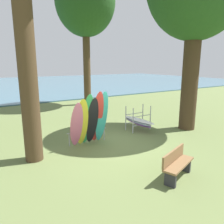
% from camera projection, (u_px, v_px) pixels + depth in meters
% --- Properties ---
extents(ground_plane, '(80.00, 80.00, 0.00)m').
position_uv_depth(ground_plane, '(111.00, 146.00, 9.10)').
color(ground_plane, olive).
extents(lake_water, '(80.00, 36.00, 0.10)m').
position_uv_depth(lake_water, '(10.00, 85.00, 33.43)').
color(lake_water, '#477084').
rests_on(lake_water, ground).
extents(tree_mid_behind, '(4.53, 4.53, 10.50)m').
position_uv_depth(tree_mid_behind, '(85.00, 2.00, 16.45)').
color(tree_mid_behind, '#4C3823').
rests_on(tree_mid_behind, ground).
extents(leaning_board_pile, '(1.75, 0.83, 2.27)m').
position_uv_depth(leaning_board_pile, '(90.00, 120.00, 8.98)').
color(leaning_board_pile, pink).
rests_on(leaning_board_pile, ground).
extents(board_storage_rack, '(1.15, 2.13, 1.25)m').
position_uv_depth(board_storage_rack, '(138.00, 121.00, 11.14)').
color(board_storage_rack, '#9EA0A5').
rests_on(board_storage_rack, ground).
extents(park_bench, '(1.46, 0.85, 0.85)m').
position_uv_depth(park_bench, '(177.00, 163.00, 6.48)').
color(park_bench, '#2D2D33').
rests_on(park_bench, ground).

